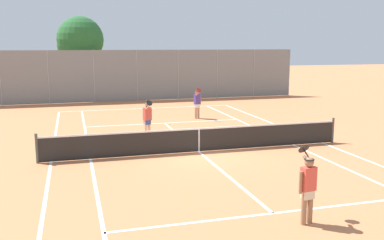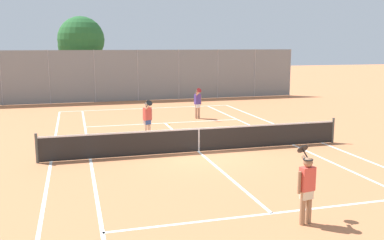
{
  "view_description": "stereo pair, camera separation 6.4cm",
  "coord_description": "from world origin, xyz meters",
  "px_view_note": "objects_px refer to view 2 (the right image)",
  "views": [
    {
      "loc": [
        -4.66,
        -15.52,
        4.15
      ],
      "look_at": [
        0.14,
        1.5,
        1.0
      ],
      "focal_mm": 40.0,
      "sensor_mm": 36.0,
      "label": 1
    },
    {
      "loc": [
        -4.6,
        -15.54,
        4.15
      ],
      "look_at": [
        0.14,
        1.5,
        1.0
      ],
      "focal_mm": 40.0,
      "sensor_mm": 36.0,
      "label": 2
    }
  ],
  "objects_px": {
    "player_far_right": "(198,102)",
    "tennis_net": "(199,139)",
    "loose_tennis_ball_1": "(169,124)",
    "tree_behind_left": "(79,41)",
    "player_near_side": "(306,186)",
    "player_far_left": "(148,118)",
    "loose_tennis_ball_0": "(124,139)"
  },
  "relations": [
    {
      "from": "player_far_right",
      "to": "loose_tennis_ball_0",
      "type": "height_order",
      "value": "player_far_right"
    },
    {
      "from": "tennis_net",
      "to": "loose_tennis_ball_0",
      "type": "distance_m",
      "value": 3.91
    },
    {
      "from": "player_far_right",
      "to": "loose_tennis_ball_1",
      "type": "xyz_separation_m",
      "value": [
        -1.97,
        -1.48,
        -0.89
      ]
    },
    {
      "from": "player_far_left",
      "to": "tree_behind_left",
      "type": "bearing_deg",
      "value": 99.38
    },
    {
      "from": "player_near_side",
      "to": "loose_tennis_ball_0",
      "type": "bearing_deg",
      "value": 106.94
    },
    {
      "from": "tennis_net",
      "to": "player_far_right",
      "type": "relative_size",
      "value": 6.76
    },
    {
      "from": "player_far_left",
      "to": "loose_tennis_ball_1",
      "type": "distance_m",
      "value": 3.36
    },
    {
      "from": "player_near_side",
      "to": "player_far_right",
      "type": "xyz_separation_m",
      "value": [
        1.62,
        14.48,
        0.0
      ]
    },
    {
      "from": "player_near_side",
      "to": "tennis_net",
      "type": "bearing_deg",
      "value": 93.8
    },
    {
      "from": "player_far_left",
      "to": "tree_behind_left",
      "type": "height_order",
      "value": "tree_behind_left"
    },
    {
      "from": "loose_tennis_ball_0",
      "to": "loose_tennis_ball_1",
      "type": "bearing_deg",
      "value": 47.37
    },
    {
      "from": "loose_tennis_ball_0",
      "to": "loose_tennis_ball_1",
      "type": "xyz_separation_m",
      "value": [
        2.71,
        2.94,
        0.0
      ]
    },
    {
      "from": "tennis_net",
      "to": "player_near_side",
      "type": "relative_size",
      "value": 6.76
    },
    {
      "from": "player_far_right",
      "to": "tennis_net",
      "type": "bearing_deg",
      "value": -105.94
    },
    {
      "from": "loose_tennis_ball_1",
      "to": "player_far_right",
      "type": "bearing_deg",
      "value": 37.03
    },
    {
      "from": "tennis_net",
      "to": "player_far_right",
      "type": "height_order",
      "value": "player_far_right"
    },
    {
      "from": "tennis_net",
      "to": "loose_tennis_ball_1",
      "type": "bearing_deg",
      "value": 88.78
    },
    {
      "from": "player_far_right",
      "to": "player_far_left",
      "type": "bearing_deg",
      "value": -129.8
    },
    {
      "from": "player_near_side",
      "to": "loose_tennis_ball_1",
      "type": "distance_m",
      "value": 13.03
    },
    {
      "from": "loose_tennis_ball_1",
      "to": "tree_behind_left",
      "type": "xyz_separation_m",
      "value": [
        -4.13,
        12.41,
        4.34
      ]
    },
    {
      "from": "player_far_right",
      "to": "loose_tennis_ball_1",
      "type": "distance_m",
      "value": 2.62
    },
    {
      "from": "tennis_net",
      "to": "player_far_left",
      "type": "relative_size",
      "value": 6.76
    },
    {
      "from": "player_far_right",
      "to": "tree_behind_left",
      "type": "relative_size",
      "value": 0.29
    },
    {
      "from": "player_far_left",
      "to": "loose_tennis_ball_0",
      "type": "xyz_separation_m",
      "value": [
        -1.1,
        -0.13,
        -0.89
      ]
    },
    {
      "from": "player_near_side",
      "to": "tree_behind_left",
      "type": "height_order",
      "value": "tree_behind_left"
    },
    {
      "from": "player_near_side",
      "to": "player_far_right",
      "type": "relative_size",
      "value": 1.0
    },
    {
      "from": "tennis_net",
      "to": "player_far_right",
      "type": "distance_m",
      "value": 7.62
    },
    {
      "from": "player_far_left",
      "to": "loose_tennis_ball_1",
      "type": "height_order",
      "value": "player_far_left"
    },
    {
      "from": "player_far_right",
      "to": "loose_tennis_ball_0",
      "type": "distance_m",
      "value": 6.5
    },
    {
      "from": "player_near_side",
      "to": "tree_behind_left",
      "type": "distance_m",
      "value": 26.02
    },
    {
      "from": "loose_tennis_ball_0",
      "to": "loose_tennis_ball_1",
      "type": "distance_m",
      "value": 4.0
    },
    {
      "from": "player_near_side",
      "to": "player_far_left",
      "type": "xyz_separation_m",
      "value": [
        -1.96,
        10.18,
        0.0
      ]
    }
  ]
}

